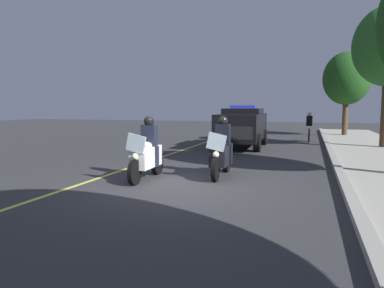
% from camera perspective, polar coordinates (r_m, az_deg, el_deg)
% --- Properties ---
extents(ground_plane, '(80.00, 80.00, 0.00)m').
position_cam_1_polar(ground_plane, '(9.18, -2.79, -6.46)').
color(ground_plane, '#333335').
extents(curb_strip, '(48.00, 0.24, 0.15)m').
position_cam_1_polar(curb_strip, '(8.61, 23.77, -7.28)').
color(curb_strip, '#9E9B93').
rests_on(curb_strip, ground).
extents(lane_stripe_center, '(48.00, 0.12, 0.01)m').
position_cam_1_polar(lane_stripe_center, '(10.22, -14.95, -5.36)').
color(lane_stripe_center, '#E0D14C').
rests_on(lane_stripe_center, ground).
extents(police_motorcycle_lead_left, '(2.14, 0.58, 1.72)m').
position_cam_1_polar(police_motorcycle_lead_left, '(9.78, -7.25, -1.57)').
color(police_motorcycle_lead_left, black).
rests_on(police_motorcycle_lead_left, ground).
extents(police_motorcycle_lead_right, '(2.14, 0.58, 1.72)m').
position_cam_1_polar(police_motorcycle_lead_right, '(10.13, 4.74, -1.28)').
color(police_motorcycle_lead_right, black).
rests_on(police_motorcycle_lead_right, ground).
extents(police_suv, '(4.96, 2.20, 2.05)m').
position_cam_1_polar(police_suv, '(17.58, 8.05, 2.93)').
color(police_suv, black).
rests_on(police_suv, ground).
extents(cyclist_background, '(1.76, 0.33, 1.69)m').
position_cam_1_polar(cyclist_background, '(20.96, 18.22, 2.55)').
color(cyclist_background, black).
rests_on(cyclist_background, ground).
extents(tree_behind_suv, '(3.06, 3.06, 5.53)m').
position_cam_1_polar(tree_behind_suv, '(26.24, 23.50, 9.55)').
color(tree_behind_suv, '#4C3823').
rests_on(tree_behind_suv, sidewalk_strip).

